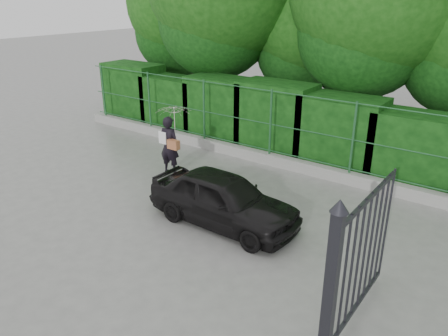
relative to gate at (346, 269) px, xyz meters
The scene contains 7 objects.
ground 4.81m from the gate, behind, with size 80.00×80.00×0.00m, color gray.
kerb 7.04m from the gate, 131.36° to the left, with size 14.00×0.25×0.30m, color #9E9E99.
fence 6.82m from the gate, 129.97° to the left, with size 14.13×0.06×1.80m.
hedge 7.84m from the gate, 127.39° to the left, with size 14.20×1.20×2.08m.
gate is the anchor object (origin of this frame).
woman 6.65m from the gate, 151.82° to the left, with size 0.90×0.91×1.83m.
car 3.73m from the gate, 151.57° to the left, with size 1.31×3.25×1.11m, color black.
Camera 1 is at (6.11, -5.42, 4.46)m, focal length 35.00 mm.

